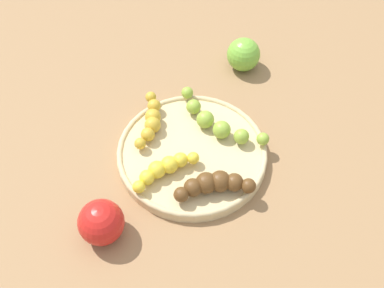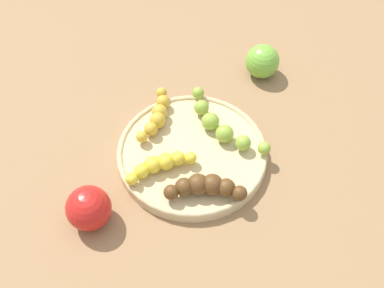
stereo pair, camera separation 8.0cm
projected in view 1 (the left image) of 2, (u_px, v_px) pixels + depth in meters
ground_plane at (192, 157)px, 0.83m from camera, size 2.40×2.40×0.00m
fruit_bowl at (192, 153)px, 0.83m from camera, size 0.26×0.26×0.02m
banana_overripe at (214, 184)px, 0.76m from camera, size 0.11×0.09×0.04m
banana_green at (216, 122)px, 0.84m from camera, size 0.06×0.19×0.03m
banana_spotted at (151, 120)px, 0.84m from camera, size 0.11×0.09×0.03m
banana_yellow at (164, 168)px, 0.78m from camera, size 0.12×0.05×0.03m
apple_green at (244, 55)px, 0.95m from camera, size 0.07×0.07×0.07m
apple_red at (100, 221)px, 0.72m from camera, size 0.07×0.07×0.07m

